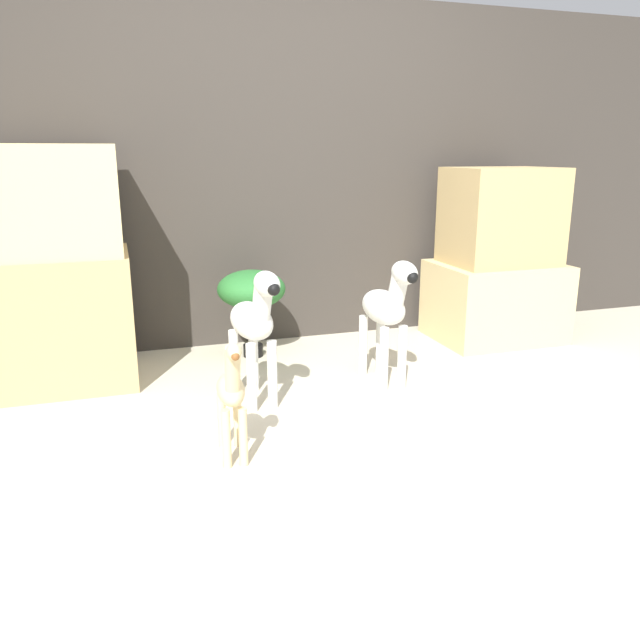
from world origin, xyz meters
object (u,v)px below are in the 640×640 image
at_px(zebra_right, 387,309).
at_px(giraffe_figurine, 232,393).
at_px(potted_palm_front, 251,291).
at_px(zebra_left, 254,323).

bearing_deg(zebra_right, giraffe_figurine, -147.30).
distance_m(zebra_right, giraffe_figurine, 1.15).
xyz_separation_m(giraffe_figurine, potted_palm_front, (0.36, 1.32, 0.13)).
xyz_separation_m(zebra_right, zebra_left, (-0.74, -0.06, 0.00)).
bearing_deg(potted_palm_front, zebra_right, -49.65).
height_order(zebra_right, giraffe_figurine, zebra_right).
relative_size(zebra_right, giraffe_figurine, 1.30).
bearing_deg(giraffe_figurine, potted_palm_front, 74.64).
relative_size(zebra_left, potted_palm_front, 1.31).
bearing_deg(potted_palm_front, zebra_left, -100.68).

